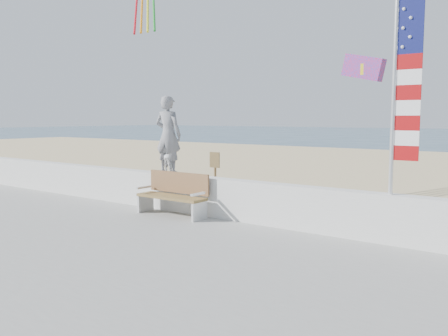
{
  "coord_description": "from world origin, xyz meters",
  "views": [
    {
      "loc": [
        6.38,
        -6.6,
        2.46
      ],
      "look_at": [
        0.2,
        1.8,
        1.35
      ],
      "focal_mm": 38.0,
      "sensor_mm": 36.0,
      "label": 1
    }
  ],
  "objects_px": {
    "bench": "(174,194)",
    "adult": "(168,135)",
    "flag": "(402,87)",
    "child": "(170,155)"
  },
  "relations": [
    {
      "from": "bench",
      "to": "flag",
      "type": "xyz_separation_m",
      "value": [
        4.99,
        0.45,
        2.3
      ]
    },
    {
      "from": "adult",
      "to": "child",
      "type": "bearing_deg",
      "value": 170.63
    },
    {
      "from": "bench",
      "to": "adult",
      "type": "bearing_deg",
      "value": 142.06
    },
    {
      "from": "adult",
      "to": "child",
      "type": "height_order",
      "value": "adult"
    },
    {
      "from": "child",
      "to": "bench",
      "type": "bearing_deg",
      "value": 149.56
    },
    {
      "from": "bench",
      "to": "flag",
      "type": "bearing_deg",
      "value": 5.2
    },
    {
      "from": "adult",
      "to": "bench",
      "type": "bearing_deg",
      "value": 132.69
    },
    {
      "from": "child",
      "to": "flag",
      "type": "height_order",
      "value": "flag"
    },
    {
      "from": "adult",
      "to": "bench",
      "type": "xyz_separation_m",
      "value": [
        0.58,
        -0.45,
        -1.35
      ]
    },
    {
      "from": "flag",
      "to": "adult",
      "type": "bearing_deg",
      "value": 180.0
    }
  ]
}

